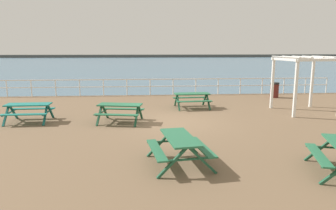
{
  "coord_description": "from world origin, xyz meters",
  "views": [
    {
      "loc": [
        -1.18,
        -12.65,
        3.07
      ],
      "look_at": [
        -0.21,
        -0.36,
        0.8
      ],
      "focal_mm": 32.96,
      "sensor_mm": 36.0,
      "label": 1
    }
  ],
  "objects_px": {
    "picnic_table_far_right": "(29,108)",
    "picnic_table_mid_centre": "(120,109)",
    "picnic_table_corner": "(179,143)",
    "litter_bin": "(274,90)",
    "picnic_table_near_left": "(192,97)",
    "lattice_pergola": "(306,71)"
  },
  "relations": [
    {
      "from": "picnic_table_far_right",
      "to": "picnic_table_mid_centre",
      "type": "bearing_deg",
      "value": -6.33
    },
    {
      "from": "picnic_table_far_right",
      "to": "picnic_table_corner",
      "type": "bearing_deg",
      "value": -43.56
    },
    {
      "from": "picnic_table_near_left",
      "to": "litter_bin",
      "type": "xyz_separation_m",
      "value": [
        5.74,
        3.01,
        -0.1
      ]
    },
    {
      "from": "lattice_pergola",
      "to": "litter_bin",
      "type": "xyz_separation_m",
      "value": [
        0.45,
        4.42,
        -1.52
      ]
    },
    {
      "from": "picnic_table_mid_centre",
      "to": "picnic_table_near_left",
      "type": "bearing_deg",
      "value": 50.67
    },
    {
      "from": "lattice_pergola",
      "to": "picnic_table_near_left",
      "type": "bearing_deg",
      "value": 161.66
    },
    {
      "from": "picnic_table_far_right",
      "to": "litter_bin",
      "type": "distance_m",
      "value": 14.22
    },
    {
      "from": "picnic_table_near_left",
      "to": "picnic_table_corner",
      "type": "xyz_separation_m",
      "value": [
        -1.57,
        -7.88,
        0.0
      ]
    },
    {
      "from": "picnic_table_far_right",
      "to": "picnic_table_corner",
      "type": "xyz_separation_m",
      "value": [
        5.78,
        -5.34,
        0.0
      ]
    },
    {
      "from": "picnic_table_near_left",
      "to": "litter_bin",
      "type": "distance_m",
      "value": 6.48
    },
    {
      "from": "picnic_table_far_right",
      "to": "lattice_pergola",
      "type": "relative_size",
      "value": 0.67
    },
    {
      "from": "picnic_table_near_left",
      "to": "picnic_table_corner",
      "type": "distance_m",
      "value": 8.04
    },
    {
      "from": "picnic_table_far_right",
      "to": "picnic_table_near_left",
      "type": "bearing_deg",
      "value": 18.25
    },
    {
      "from": "picnic_table_mid_centre",
      "to": "litter_bin",
      "type": "bearing_deg",
      "value": 43.57
    },
    {
      "from": "picnic_table_far_right",
      "to": "picnic_table_corner",
      "type": "distance_m",
      "value": 7.87
    },
    {
      "from": "picnic_table_corner",
      "to": "litter_bin",
      "type": "distance_m",
      "value": 13.12
    },
    {
      "from": "picnic_table_far_right",
      "to": "lattice_pergola",
      "type": "height_order",
      "value": "lattice_pergola"
    },
    {
      "from": "picnic_table_corner",
      "to": "litter_bin",
      "type": "height_order",
      "value": "litter_bin"
    },
    {
      "from": "picnic_table_near_left",
      "to": "lattice_pergola",
      "type": "relative_size",
      "value": 0.7
    },
    {
      "from": "lattice_pergola",
      "to": "litter_bin",
      "type": "bearing_deg",
      "value": 80.69
    },
    {
      "from": "picnic_table_near_left",
      "to": "lattice_pergola",
      "type": "xyz_separation_m",
      "value": [
        5.29,
        -1.4,
        1.41
      ]
    },
    {
      "from": "picnic_table_corner",
      "to": "litter_bin",
      "type": "bearing_deg",
      "value": -41.75
    }
  ]
}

